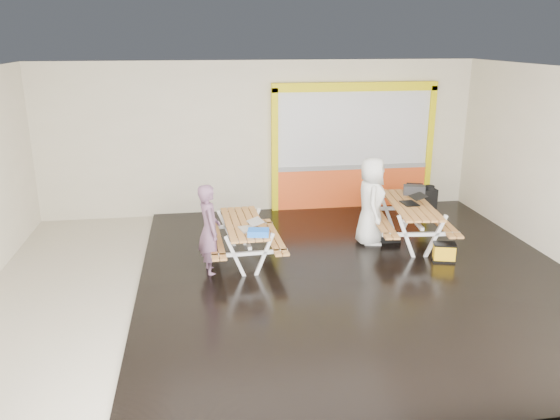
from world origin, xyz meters
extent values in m
cube|color=beige|center=(0.00, 0.00, -0.01)|extent=(10.00, 8.00, 0.01)
cube|color=white|center=(0.00, 0.00, 3.50)|extent=(10.00, 8.00, 0.01)
cube|color=beige|center=(0.00, 4.00, 1.75)|extent=(10.00, 0.01, 3.50)
cube|color=beige|center=(0.00, -4.00, 1.75)|extent=(10.00, 0.01, 3.50)
cube|color=black|center=(1.25, 0.00, 0.03)|extent=(7.50, 7.98, 0.05)
cube|color=#F9561F|center=(2.20, 3.93, 0.50)|extent=(3.60, 0.12, 1.00)
cube|color=gray|center=(2.20, 3.93, 1.03)|extent=(3.60, 0.14, 0.10)
cube|color=silver|center=(2.20, 3.94, 1.94)|extent=(3.60, 0.08, 1.72)
cube|color=yellow|center=(0.33, 3.92, 1.45)|extent=(0.14, 0.16, 2.90)
cube|color=yellow|center=(4.07, 3.92, 1.45)|extent=(0.14, 0.16, 2.90)
cube|color=yellow|center=(2.20, 3.92, 2.90)|extent=(3.88, 0.16, 0.20)
cube|color=#B5783C|center=(-0.93, 0.96, 0.76)|extent=(0.21, 1.94, 0.04)
cube|color=#B5783C|center=(-0.79, 0.97, 0.76)|extent=(0.21, 1.94, 0.04)
cube|color=#B5783C|center=(-0.66, 0.98, 0.76)|extent=(0.21, 1.94, 0.04)
cube|color=#B5783C|center=(-0.52, 0.98, 0.76)|extent=(0.21, 1.94, 0.04)
cube|color=#B5783C|center=(-0.38, 0.99, 0.76)|extent=(0.21, 1.94, 0.04)
cube|color=white|center=(-0.87, 0.23, 0.41)|extent=(0.36, 0.07, 0.77)
cube|color=white|center=(-0.37, 0.25, 0.41)|extent=(0.36, 0.07, 0.77)
cube|color=white|center=(-0.62, 0.24, 0.46)|extent=(1.32, 0.12, 0.06)
cube|color=white|center=(-0.62, 0.24, 0.71)|extent=(0.65, 0.09, 0.06)
cube|color=white|center=(-0.94, 1.70, 0.41)|extent=(0.36, 0.07, 0.77)
cube|color=white|center=(-0.44, 1.72, 0.41)|extent=(0.36, 0.07, 0.77)
cube|color=white|center=(-0.69, 1.71, 0.46)|extent=(1.32, 0.12, 0.06)
cube|color=white|center=(-0.69, 1.71, 0.71)|extent=(0.65, 0.09, 0.06)
cube|color=white|center=(-0.66, 0.98, 0.56)|extent=(0.13, 1.59, 0.06)
cube|color=#B5783C|center=(-1.25, 0.95, 0.47)|extent=(0.20, 1.94, 0.04)
cube|color=#B5783C|center=(-1.12, 0.96, 0.47)|extent=(0.20, 1.94, 0.04)
cube|color=#B5783C|center=(-0.19, 1.00, 0.47)|extent=(0.20, 1.94, 0.04)
cube|color=#B5783C|center=(-0.06, 1.00, 0.47)|extent=(0.20, 1.94, 0.04)
cube|color=#B5783C|center=(2.39, 1.45, 0.83)|extent=(0.36, 2.13, 0.04)
cube|color=#B5783C|center=(2.54, 1.43, 0.83)|extent=(0.36, 2.13, 0.04)
cube|color=#B5783C|center=(2.69, 1.42, 0.83)|extent=(0.36, 2.13, 0.04)
cube|color=#B5783C|center=(2.84, 1.40, 0.83)|extent=(0.36, 2.13, 0.04)
cube|color=#B5783C|center=(2.99, 1.38, 0.83)|extent=(0.36, 2.13, 0.04)
cube|color=white|center=(2.33, 0.64, 0.45)|extent=(0.40, 0.11, 0.85)
cube|color=white|center=(2.88, 0.58, 0.45)|extent=(0.40, 0.11, 0.85)
cube|color=white|center=(2.60, 0.61, 0.50)|extent=(1.45, 0.22, 0.06)
cube|color=white|center=(2.60, 0.61, 0.77)|extent=(0.72, 0.14, 0.06)
cube|color=white|center=(2.50, 2.25, 0.45)|extent=(0.40, 0.11, 0.85)
cube|color=white|center=(3.05, 2.19, 0.45)|extent=(0.40, 0.11, 0.85)
cube|color=white|center=(2.78, 2.22, 0.50)|extent=(1.45, 0.22, 0.06)
cube|color=white|center=(2.78, 2.22, 0.77)|extent=(0.72, 0.14, 0.06)
cube|color=white|center=(2.69, 1.42, 0.61)|extent=(0.25, 1.74, 0.06)
cube|color=#B5783C|center=(2.04, 1.49, 0.51)|extent=(0.35, 2.13, 0.04)
cube|color=#B5783C|center=(2.18, 1.47, 0.51)|extent=(0.35, 2.13, 0.04)
cube|color=#B5783C|center=(3.20, 1.36, 0.51)|extent=(0.35, 2.13, 0.04)
cube|color=#B5783C|center=(3.34, 1.34, 0.51)|extent=(0.35, 2.13, 0.04)
imported|color=#6B4962|center=(-1.29, 0.53, 0.81)|extent=(0.48, 0.65, 1.62)
imported|color=white|center=(1.91, 1.51, 0.89)|extent=(0.73, 0.97, 1.77)
cube|color=silver|center=(-0.63, 0.56, 0.78)|extent=(0.32, 0.40, 0.02)
cube|color=silver|center=(-0.48, 0.60, 0.90)|extent=(0.30, 0.39, 0.07)
cube|color=silver|center=(-0.49, 0.60, 0.90)|extent=(0.26, 0.34, 0.05)
cube|color=black|center=(2.66, 1.40, 0.86)|extent=(0.29, 0.40, 0.02)
cube|color=black|center=(2.83, 1.40, 0.99)|extent=(0.27, 0.40, 0.08)
cube|color=silver|center=(2.82, 1.40, 0.99)|extent=(0.23, 0.35, 0.06)
cube|color=blue|center=(-0.47, 0.25, 0.83)|extent=(0.39, 0.31, 0.10)
cube|color=black|center=(2.99, 2.02, 0.94)|extent=(0.48, 0.34, 0.20)
cylinder|color=black|center=(2.99, 2.02, 1.09)|extent=(0.32, 0.12, 0.03)
cube|color=black|center=(3.32, 2.00, 0.74)|extent=(0.32, 0.22, 0.43)
cylinder|color=black|center=(3.32, 2.00, 0.98)|extent=(0.21, 0.21, 0.11)
cube|color=black|center=(2.31, 1.52, 0.13)|extent=(0.42, 0.31, 0.16)
cube|color=black|center=(2.96, 0.35, 0.07)|extent=(0.45, 0.36, 0.04)
cube|color=#E9A811|center=(2.96, 0.35, 0.22)|extent=(0.43, 0.33, 0.30)
cube|color=black|center=(2.96, 0.35, 0.38)|extent=(0.45, 0.36, 0.03)
camera|label=1|loc=(-1.42, -8.56, 4.02)|focal=35.61mm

